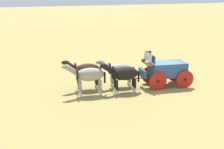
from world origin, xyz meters
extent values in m
plane|color=#9E8C4C|center=(0.00, 0.00, 0.00)|extent=(220.00, 220.00, 0.00)
cube|color=#2D4C7A|center=(0.00, 0.00, 1.34)|extent=(2.94, 1.96, 1.09)
cube|color=brown|center=(1.61, -0.23, 1.93)|extent=(0.75, 1.50, 0.12)
cube|color=#2D4C7A|center=(2.00, -0.28, 1.14)|extent=(0.42, 1.30, 0.60)
cube|color=#2D4C7A|center=(1.31, -0.18, 2.26)|extent=(0.26, 1.43, 0.55)
cube|color=red|center=(0.00, 0.00, 0.69)|extent=(3.01, 0.58, 0.16)
cylinder|color=red|center=(1.21, 0.74, 0.69)|extent=(1.38, 0.27, 1.39)
cylinder|color=black|center=(1.21, 0.74, 0.69)|extent=(0.22, 0.21, 0.20)
cylinder|color=red|center=(0.96, -1.04, 0.69)|extent=(1.38, 0.27, 1.39)
cylinder|color=black|center=(0.96, -1.04, 0.69)|extent=(0.22, 0.21, 0.20)
cylinder|color=red|center=(-0.96, 1.04, 0.69)|extent=(1.38, 0.27, 1.39)
cylinder|color=black|center=(-0.96, 1.04, 0.69)|extent=(0.22, 0.21, 0.20)
cylinder|color=red|center=(-1.21, -0.74, 0.69)|extent=(1.38, 0.27, 1.39)
cylinder|color=black|center=(-1.21, -0.74, 0.69)|extent=(0.22, 0.21, 0.20)
cylinder|color=brown|center=(2.65, -0.37, 0.74)|extent=(2.59, 0.46, 0.10)
cube|color=#BCB293|center=(1.77, 0.11, 2.07)|extent=(0.44, 0.37, 0.16)
cube|color=silver|center=(1.65, 0.12, 2.34)|extent=(0.29, 0.39, 0.55)
sphere|color=tan|center=(1.65, 0.12, 2.73)|extent=(0.22, 0.22, 0.22)
cylinder|color=black|center=(1.65, 0.12, 2.86)|extent=(0.24, 0.24, 0.08)
cube|color=#2D2D33|center=(1.68, -0.59, 2.07)|extent=(0.44, 0.37, 0.16)
cube|color=silver|center=(1.56, -0.57, 2.34)|extent=(0.29, 0.39, 0.55)
sphere|color=tan|center=(1.56, -0.57, 2.73)|extent=(0.22, 0.22, 0.22)
ellipsoid|color=black|center=(3.63, 0.15, 1.38)|extent=(2.07, 1.24, 0.98)
cylinder|color=black|center=(4.34, 0.32, 0.63)|extent=(0.18, 0.18, 0.68)
cone|color=silver|center=(4.34, 0.32, 0.15)|extent=(0.30, 0.30, 0.29)
cylinder|color=black|center=(4.27, -0.21, 0.63)|extent=(0.18, 0.18, 0.68)
cone|color=silver|center=(4.27, -0.21, 0.15)|extent=(0.30, 0.30, 0.29)
cylinder|color=black|center=(2.99, 0.51, 0.63)|extent=(0.18, 0.18, 0.68)
cone|color=silver|center=(2.99, 0.51, 0.15)|extent=(0.30, 0.30, 0.29)
cylinder|color=black|center=(2.91, -0.02, 0.63)|extent=(0.18, 0.18, 0.68)
cone|color=silver|center=(2.91, -0.02, 0.15)|extent=(0.30, 0.30, 0.29)
cylinder|color=black|center=(4.86, -0.03, 1.79)|extent=(0.98, 0.49, 0.81)
ellipsoid|color=black|center=(5.23, -0.08, 2.05)|extent=(0.63, 0.34, 0.32)
cube|color=silver|center=(5.50, -0.12, 2.05)|extent=(0.07, 0.11, 0.24)
torus|color=black|center=(4.50, 0.03, 1.48)|extent=(0.26, 1.01, 1.00)
cylinder|color=black|center=(2.61, 0.29, 1.08)|extent=(0.14, 0.14, 0.80)
ellipsoid|color=#9E998E|center=(3.45, -1.14, 1.37)|extent=(2.04, 1.10, 0.84)
cylinder|color=#9E998E|center=(4.15, -1.01, 0.66)|extent=(0.18, 0.18, 0.71)
cone|color=silver|center=(4.15, -1.01, 0.15)|extent=(0.30, 0.30, 0.30)
cylinder|color=#9E998E|center=(4.09, -1.46, 0.66)|extent=(0.18, 0.18, 0.71)
cone|color=silver|center=(4.09, -1.46, 0.15)|extent=(0.30, 0.30, 0.30)
cylinder|color=#9E998E|center=(2.80, -0.82, 0.66)|extent=(0.18, 0.18, 0.71)
cone|color=silver|center=(2.80, -0.82, 0.15)|extent=(0.30, 0.30, 0.30)
cylinder|color=#9E998E|center=(2.74, -1.27, 0.66)|extent=(0.18, 0.18, 0.71)
cone|color=silver|center=(2.74, -1.27, 0.15)|extent=(0.30, 0.30, 0.30)
cylinder|color=#9E998E|center=(4.68, -1.31, 1.76)|extent=(0.98, 0.49, 0.81)
ellipsoid|color=#9E998E|center=(5.04, -1.36, 2.01)|extent=(0.63, 0.34, 0.32)
cube|color=silver|center=(5.32, -1.40, 2.01)|extent=(0.07, 0.11, 0.24)
torus|color=black|center=(4.31, -1.26, 1.47)|extent=(0.24, 0.89, 0.88)
cylinder|color=black|center=(2.43, -1.00, 1.07)|extent=(0.14, 0.14, 0.80)
ellipsoid|color=#9E998E|center=(6.20, -0.21, 1.48)|extent=(2.15, 1.23, 0.95)
cylinder|color=#9E998E|center=(6.94, -0.05, 0.70)|extent=(0.18, 0.18, 0.75)
cone|color=silver|center=(6.94, -0.05, 0.16)|extent=(0.30, 0.30, 0.32)
cylinder|color=#9E998E|center=(6.87, -0.57, 0.70)|extent=(0.18, 0.18, 0.75)
cone|color=silver|center=(6.87, -0.57, 0.16)|extent=(0.30, 0.30, 0.32)
cylinder|color=#9E998E|center=(5.53, 0.14, 0.70)|extent=(0.18, 0.18, 0.75)
cone|color=silver|center=(5.53, 0.14, 0.16)|extent=(0.30, 0.30, 0.32)
cylinder|color=#9E998E|center=(5.46, -0.37, 0.70)|extent=(0.18, 0.18, 0.75)
cone|color=silver|center=(5.46, -0.37, 0.16)|extent=(0.30, 0.30, 0.32)
cylinder|color=#9E998E|center=(7.48, -0.39, 1.88)|extent=(0.98, 0.49, 0.81)
ellipsoid|color=#9E998E|center=(7.84, -0.44, 2.14)|extent=(0.63, 0.34, 0.32)
cube|color=silver|center=(8.12, -0.48, 2.14)|extent=(0.07, 0.11, 0.24)
torus|color=black|center=(7.11, -0.34, 1.58)|extent=(0.25, 0.98, 0.98)
cylinder|color=black|center=(5.14, -0.07, 1.18)|extent=(0.14, 0.14, 0.80)
ellipsoid|color=#331E14|center=(6.02, -1.50, 1.46)|extent=(2.05, 1.24, 0.98)
cylinder|color=#331E14|center=(6.73, -1.33, 0.68)|extent=(0.18, 0.18, 0.73)
cone|color=silver|center=(6.73, -1.33, 0.16)|extent=(0.30, 0.30, 0.31)
cylinder|color=#331E14|center=(6.65, -1.86, 0.68)|extent=(0.18, 0.18, 0.73)
cone|color=silver|center=(6.65, -1.86, 0.16)|extent=(0.30, 0.30, 0.31)
cylinder|color=#331E14|center=(5.39, -1.14, 0.68)|extent=(0.18, 0.18, 0.73)
cone|color=silver|center=(5.39, -1.14, 0.16)|extent=(0.30, 0.30, 0.31)
cylinder|color=#331E14|center=(5.31, -1.67, 0.68)|extent=(0.18, 0.18, 0.73)
cone|color=silver|center=(5.31, -1.67, 0.16)|extent=(0.30, 0.30, 0.31)
cylinder|color=#331E14|center=(7.25, -1.67, 1.87)|extent=(0.98, 0.49, 0.81)
ellipsoid|color=#331E14|center=(7.61, -1.72, 2.13)|extent=(0.63, 0.34, 0.32)
cube|color=silver|center=(7.89, -1.76, 2.13)|extent=(0.07, 0.11, 0.24)
torus|color=black|center=(6.88, -1.62, 1.56)|extent=(0.26, 1.01, 1.00)
cylinder|color=black|center=(5.02, -1.36, 1.16)|extent=(0.14, 0.14, 0.80)
camera|label=1|loc=(11.99, 19.28, 7.37)|focal=47.73mm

